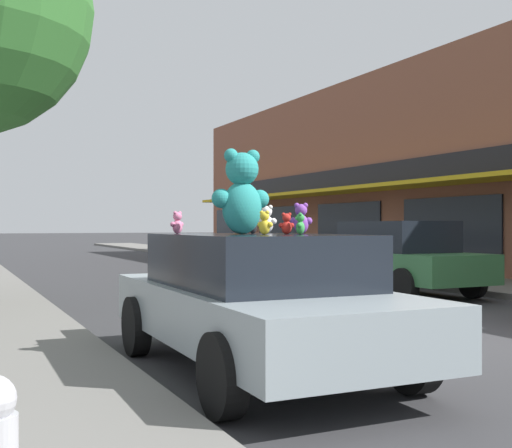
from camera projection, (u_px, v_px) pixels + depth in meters
ground_plane at (457, 342)px, 8.50m from camera, size 260.00×260.00×0.00m
plush_art_car at (256, 298)px, 6.78m from camera, size 2.15×4.53×1.46m
teddy_bear_giant at (242, 193)px, 6.84m from camera, size 0.66×0.40×0.91m
teddy_bear_green at (300, 224)px, 6.62m from camera, size 0.14×0.17×0.23m
teddy_bear_red at (287, 224)px, 6.71m from camera, size 0.17×0.12×0.23m
teddy_bear_purple at (301, 219)px, 7.19m from camera, size 0.26×0.21×0.35m
teddy_bear_pink at (177, 223)px, 7.23m from camera, size 0.19×0.14×0.26m
teddy_bear_white at (267, 219)px, 8.06m from camera, size 0.23×0.25×0.35m
teddy_bear_orange at (239, 218)px, 7.82m from camera, size 0.28×0.22×0.37m
teddy_bear_black at (253, 224)px, 7.44m from camera, size 0.17×0.13×0.23m
teddy_bear_yellow at (265, 223)px, 6.48m from camera, size 0.15×0.18×0.25m
parked_car_far_center at (397, 256)px, 14.46m from camera, size 2.02×4.46×1.65m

